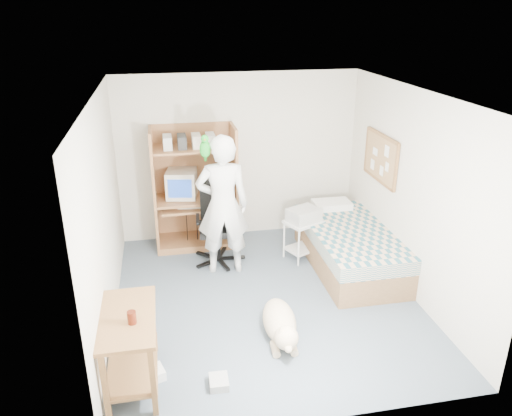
{
  "coord_description": "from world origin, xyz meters",
  "views": [
    {
      "loc": [
        -1.13,
        -5.17,
        3.36
      ],
      "look_at": [
        -0.04,
        0.42,
        1.05
      ],
      "focal_mm": 35.0,
      "sensor_mm": 36.0,
      "label": 1
    }
  ],
  "objects_px": {
    "printer_cart": "(303,233)",
    "dog": "(280,323)",
    "bed": "(349,247)",
    "computer_hutch": "(195,192)",
    "side_desk": "(130,340)",
    "office_chair": "(218,233)",
    "person": "(223,205)"
  },
  "relations": [
    {
      "from": "printer_cart",
      "to": "dog",
      "type": "bearing_deg",
      "value": -137.53
    },
    {
      "from": "computer_hutch",
      "to": "printer_cart",
      "type": "distance_m",
      "value": 1.69
    },
    {
      "from": "side_desk",
      "to": "bed",
      "type": "bearing_deg",
      "value": 32.5
    },
    {
      "from": "bed",
      "to": "printer_cart",
      "type": "relative_size",
      "value": 3.41
    },
    {
      "from": "computer_hutch",
      "to": "office_chair",
      "type": "bearing_deg",
      "value": -66.97
    },
    {
      "from": "bed",
      "to": "side_desk",
      "type": "bearing_deg",
      "value": -147.5
    },
    {
      "from": "dog",
      "to": "computer_hutch",
      "type": "bearing_deg",
      "value": 109.16
    },
    {
      "from": "bed",
      "to": "side_desk",
      "type": "relative_size",
      "value": 2.02
    },
    {
      "from": "computer_hutch",
      "to": "dog",
      "type": "xyz_separation_m",
      "value": [
        0.69,
        -2.52,
        -0.64
      ]
    },
    {
      "from": "computer_hutch",
      "to": "bed",
      "type": "distance_m",
      "value": 2.35
    },
    {
      "from": "computer_hutch",
      "to": "printer_cart",
      "type": "relative_size",
      "value": 3.04
    },
    {
      "from": "side_desk",
      "to": "computer_hutch",
      "type": "bearing_deg",
      "value": 73.86
    },
    {
      "from": "computer_hutch",
      "to": "person",
      "type": "relative_size",
      "value": 0.95
    },
    {
      "from": "person",
      "to": "dog",
      "type": "xyz_separation_m",
      "value": [
        0.39,
        -1.62,
        -0.77
      ]
    },
    {
      "from": "computer_hutch",
      "to": "dog",
      "type": "relative_size",
      "value": 1.63
    },
    {
      "from": "bed",
      "to": "side_desk",
      "type": "height_order",
      "value": "side_desk"
    },
    {
      "from": "computer_hutch",
      "to": "bed",
      "type": "bearing_deg",
      "value": -29.29
    },
    {
      "from": "person",
      "to": "printer_cart",
      "type": "bearing_deg",
      "value": -168.64
    },
    {
      "from": "computer_hutch",
      "to": "printer_cart",
      "type": "bearing_deg",
      "value": -27.72
    },
    {
      "from": "dog",
      "to": "person",
      "type": "bearing_deg",
      "value": 107.53
    },
    {
      "from": "bed",
      "to": "dog",
      "type": "xyz_separation_m",
      "value": [
        -1.31,
        -1.4,
        -0.11
      ]
    },
    {
      "from": "bed",
      "to": "person",
      "type": "height_order",
      "value": "person"
    },
    {
      "from": "person",
      "to": "dog",
      "type": "relative_size",
      "value": 1.71
    },
    {
      "from": "bed",
      "to": "dog",
      "type": "relative_size",
      "value": 1.82
    },
    {
      "from": "side_desk",
      "to": "office_chair",
      "type": "distance_m",
      "value": 2.59
    },
    {
      "from": "bed",
      "to": "office_chair",
      "type": "bearing_deg",
      "value": 163.08
    },
    {
      "from": "side_desk",
      "to": "printer_cart",
      "type": "height_order",
      "value": "side_desk"
    },
    {
      "from": "bed",
      "to": "person",
      "type": "distance_m",
      "value": 1.84
    },
    {
      "from": "person",
      "to": "dog",
      "type": "height_order",
      "value": "person"
    },
    {
      "from": "printer_cart",
      "to": "bed",
      "type": "bearing_deg",
      "value": -57.53
    },
    {
      "from": "person",
      "to": "bed",
      "type": "bearing_deg",
      "value": 176.87
    },
    {
      "from": "bed",
      "to": "computer_hutch",
      "type": "bearing_deg",
      "value": 150.71
    }
  ]
}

